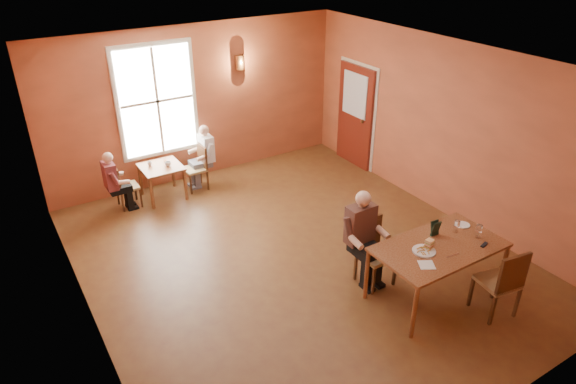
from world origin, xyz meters
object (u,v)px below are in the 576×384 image
diner_main (379,244)px  diner_white (196,160)px  second_table (163,182)px  main_table (435,271)px  chair_diner_maroon (127,186)px  diner_maroon (125,179)px  chair_empty (498,280)px  chair_diner_white (195,168)px  chair_diner_main (376,254)px

diner_main → diner_white: (-0.98, 4.12, -0.08)m
second_table → main_table: bearing=-65.5°
chair_diner_maroon → diner_maroon: diner_maroon is taller
main_table → diner_main: bearing=128.9°
chair_diner_maroon → chair_empty: bearing=30.9°
second_table → chair_diner_white: bearing=0.0°
chair_empty → diner_white: 5.73m
chair_empty → diner_white: diner_white is taller
diner_white → chair_empty: bearing=-160.6°
main_table → diner_main: diner_main is taller
diner_maroon → diner_white: bearing=90.0°
chair_diner_white → main_table: bearing=-162.3°
diner_main → chair_empty: diner_main is taller
diner_main → second_table: bearing=-68.0°
second_table → diner_maroon: diner_maroon is taller
diner_white → diner_maroon: diner_white is taller
diner_maroon → chair_empty: bearing=31.1°
second_table → diner_white: (0.68, 0.00, 0.27)m
main_table → diner_maroon: diner_maroon is taller
second_table → chair_diner_main: bearing=-67.9°
main_table → chair_diner_main: bearing=127.6°
main_table → diner_maroon: 5.53m
diner_white → chair_diner_maroon: size_ratio=1.44×
chair_diner_white → chair_diner_maroon: chair_diner_white is taller
main_table → second_table: 5.21m
diner_main → second_table: size_ratio=1.86×
chair_diner_white → diner_maroon: (-1.33, 0.00, 0.12)m
diner_main → diner_maroon: (-2.34, 4.12, -0.12)m
second_table → diner_maroon: bearing=180.0°
main_table → diner_maroon: bearing=120.9°
diner_main → chair_diner_white: (-1.01, 4.12, -0.24)m
chair_diner_main → chair_empty: 1.60m
main_table → diner_maroon: (-2.84, 4.74, 0.15)m
chair_diner_white → chair_diner_maroon: (-1.30, 0.00, -0.03)m
diner_main → chair_diner_white: bearing=-76.2°
chair_empty → chair_diner_white: (-1.94, 5.40, -0.07)m
chair_diner_white → diner_white: size_ratio=0.74×
main_table → chair_diner_main: 0.82m
chair_empty → chair_diner_maroon: (-3.24, 5.40, -0.10)m
chair_diner_white → diner_white: 0.16m
chair_diner_maroon → diner_maroon: bearing=-90.0°
main_table → second_table: bearing=114.5°
main_table → chair_diner_main: size_ratio=1.78×
chair_diner_main → diner_maroon: (-2.34, 4.09, 0.07)m
diner_white → chair_diner_white: bearing=90.0°
diner_main → chair_diner_maroon: diner_main is taller
chair_empty → diner_maroon: size_ratio=0.92×
main_table → chair_empty: bearing=-57.4°
second_table → diner_maroon: 0.72m
chair_diner_main → second_table: 4.42m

